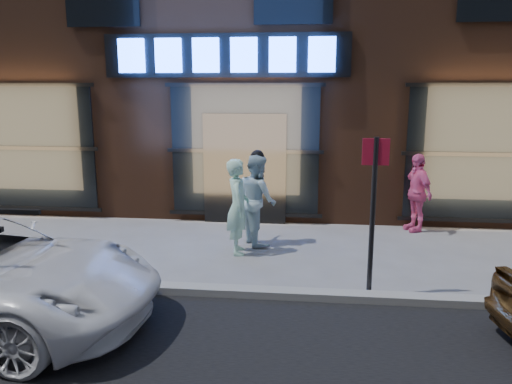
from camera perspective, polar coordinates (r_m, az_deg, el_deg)
ground at (r=7.46m, az=-5.25°, el=-11.56°), size 90.00×90.00×0.00m
curb at (r=7.44m, az=-5.25°, el=-11.14°), size 60.00×0.25×0.12m
storefront_building at (r=14.91m, az=0.79°, el=20.44°), size 30.20×8.28×10.30m
man_bowtie at (r=8.92m, az=-2.09°, el=-1.69°), size 0.53×0.70×1.73m
man_cap at (r=9.48m, az=0.16°, el=-0.83°), size 0.97×1.05×1.73m
passerby at (r=10.85m, az=17.85°, el=-0.06°), size 0.73×1.03×1.62m
sign_post at (r=7.13m, az=13.25°, el=-1.16°), size 0.37×0.07×2.30m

